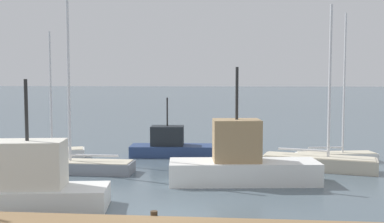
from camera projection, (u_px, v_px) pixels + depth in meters
The scene contains 8 objects.
ground_plane at pixel (163, 216), 16.69m from camera, with size 600.00×600.00×0.00m, color #4C5B66.
sailboat_0 at pixel (46, 153), 28.46m from camera, with size 5.01×2.88×8.14m.
sailboat_1 at pixel (337, 155), 27.57m from camera, with size 5.05×2.14×9.17m.
sailboat_2 at pixel (319, 161), 25.03m from camera, with size 6.38×3.10×9.23m.
sailboat_6 at pixel (79, 164), 24.34m from camera, with size 6.05×1.71×10.49m.
fishing_boat_0 at pixel (170, 145), 29.56m from camera, with size 5.53×2.25×3.92m.
fishing_boat_1 at pixel (242, 162), 21.87m from camera, with size 7.53×2.98×5.73m.
fishing_boat_2 at pixel (23, 185), 17.44m from camera, with size 7.10×3.00×5.14m.
Camera 1 is at (2.56, -16.19, 5.14)m, focal length 41.48 mm.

